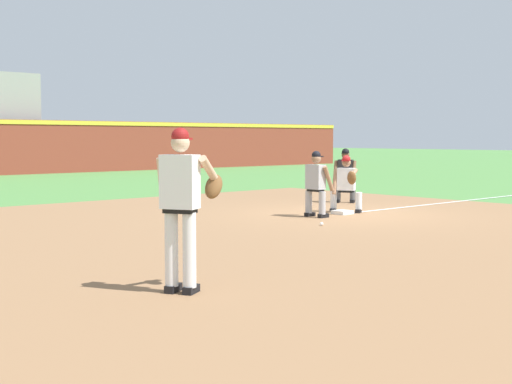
# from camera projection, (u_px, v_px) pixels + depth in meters

# --- Properties ---
(ground_plane) EXTENTS (160.00, 160.00, 0.00)m
(ground_plane) POSITION_uv_depth(u_px,v_px,m) (342.00, 214.00, 16.26)
(ground_plane) COLOR #518942
(infield_dirt_patch) EXTENTS (18.00, 18.00, 0.01)m
(infield_dirt_patch) POSITION_uv_depth(u_px,v_px,m) (289.00, 240.00, 12.13)
(infield_dirt_patch) COLOR #936B47
(infield_dirt_patch) RESTS_ON ground
(foul_line_stripe) EXTENTS (13.13, 0.10, 0.00)m
(foul_line_stripe) POSITION_uv_depth(u_px,v_px,m) (492.00, 198.00, 20.65)
(foul_line_stripe) COLOR white
(foul_line_stripe) RESTS_ON ground
(first_base_bag) EXTENTS (0.38, 0.38, 0.09)m
(first_base_bag) POSITION_uv_depth(u_px,v_px,m) (342.00, 212.00, 16.26)
(first_base_bag) COLOR white
(first_base_bag) RESTS_ON ground
(baseball) EXTENTS (0.07, 0.07, 0.07)m
(baseball) POSITION_uv_depth(u_px,v_px,m) (322.00, 224.00, 14.13)
(baseball) COLOR white
(baseball) RESTS_ON ground
(pitcher) EXTENTS (0.84, 0.58, 1.86)m
(pitcher) POSITION_uv_depth(u_px,v_px,m) (183.00, 200.00, 7.95)
(pitcher) COLOR black
(pitcher) RESTS_ON ground
(first_baseman) EXTENTS (0.82, 1.02, 1.34)m
(first_baseman) POSITION_uv_depth(u_px,v_px,m) (346.00, 181.00, 16.55)
(first_baseman) COLOR black
(first_baseman) RESTS_ON ground
(baserunner) EXTENTS (0.44, 0.59, 1.46)m
(baserunner) POSITION_uv_depth(u_px,v_px,m) (316.00, 181.00, 15.60)
(baserunner) COLOR black
(baserunner) RESTS_ON ground
(umpire) EXTENTS (0.63, 0.68, 1.46)m
(umpire) POSITION_uv_depth(u_px,v_px,m) (345.00, 173.00, 19.10)
(umpire) COLOR black
(umpire) RESTS_ON ground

